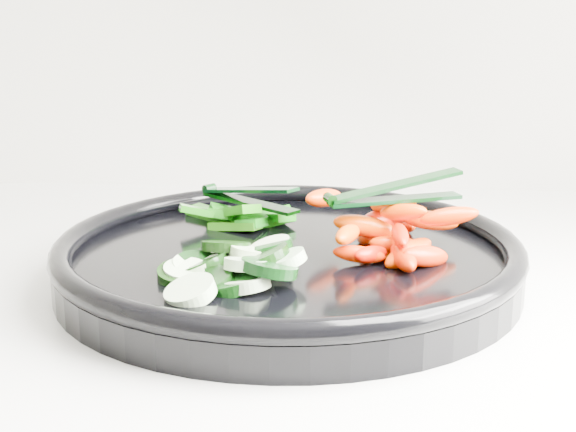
{
  "coord_description": "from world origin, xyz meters",
  "views": [
    {
      "loc": [
        0.46,
        1.04,
        1.15
      ],
      "look_at": [
        0.42,
        1.65,
        0.99
      ],
      "focal_mm": 50.0,
      "sensor_mm": 36.0,
      "label": 1
    }
  ],
  "objects": [
    {
      "name": "cucumber_pile",
      "position": [
        0.38,
        1.59,
        0.96
      ],
      "size": [
        0.12,
        0.13,
        0.04
      ],
      "color": "black",
      "rests_on": "veggie_tray"
    },
    {
      "name": "pepper_pile",
      "position": [
        0.37,
        1.74,
        0.96
      ],
      "size": [
        0.11,
        0.09,
        0.04
      ],
      "color": "#10740B",
      "rests_on": "veggie_tray"
    },
    {
      "name": "tong_carrot",
      "position": [
        0.5,
        1.66,
        1.0
      ],
      "size": [
        0.11,
        0.05,
        0.02
      ],
      "color": "black",
      "rests_on": "carrot_pile"
    },
    {
      "name": "carrot_pile",
      "position": [
        0.5,
        1.66,
        0.97
      ],
      "size": [
        0.14,
        0.15,
        0.05
      ],
      "color": "#E85A00",
      "rests_on": "veggie_tray"
    },
    {
      "name": "tong_pepper",
      "position": [
        0.38,
        1.74,
        0.98
      ],
      "size": [
        0.1,
        0.08,
        0.02
      ],
      "color": "black",
      "rests_on": "pepper_pile"
    },
    {
      "name": "veggie_tray",
      "position": [
        0.42,
        1.65,
        0.95
      ],
      "size": [
        0.38,
        0.38,
        0.04
      ],
      "color": "black",
      "rests_on": "counter"
    }
  ]
}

